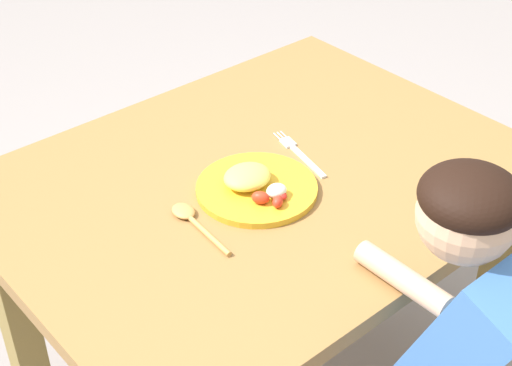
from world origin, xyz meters
TOP-DOWN VIEW (x-y plane):
  - dining_table at (0.00, 0.00)m, footprint 1.15×0.88m
  - plate at (-0.05, -0.04)m, footprint 0.26×0.26m
  - fork at (0.11, 0.01)m, footprint 0.06×0.21m
  - spoon at (-0.22, -0.03)m, footprint 0.05×0.19m

SIDE VIEW (x-z plane):
  - dining_table at x=0.00m, z-range 0.23..0.93m
  - fork at x=0.11m, z-range 0.69..0.70m
  - spoon at x=-0.22m, z-range 0.69..0.71m
  - plate at x=-0.05m, z-range 0.68..0.74m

